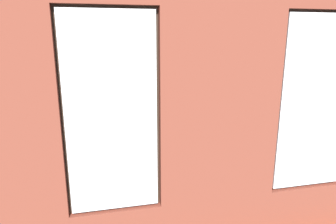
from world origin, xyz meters
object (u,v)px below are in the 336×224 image
Objects in this scene: potted_plant_between_couches at (258,135)px; potted_plant_corner_near_left at (256,108)px; potted_plant_near_tv at (9,148)px; table_plant_small at (158,124)px; couch_by_window at (149,192)px; potted_plant_beside_window_right at (6,182)px; potted_plant_by_left_couch at (247,111)px; remote_gray at (152,130)px; potted_plant_mid_room_small at (182,117)px; potted_plant_foreground_right at (28,115)px; cup_ceramic at (129,132)px; remote_silver at (171,127)px; coffee_table at (152,133)px; couch_left at (295,132)px; papasan_chair at (105,115)px.

potted_plant_corner_near_left is at bearing -119.09° from potted_plant_between_couches.
potted_plant_near_tv is at bearing 25.27° from potted_plant_corner_near_left.
potted_plant_between_couches is at bearing 115.03° from table_plant_small.
couch_by_window is 4.98m from potted_plant_corner_near_left.
potted_plant_beside_window_right is at bearing 36.37° from potted_plant_corner_near_left.
potted_plant_by_left_couch is at bearing -157.61° from potted_plant_near_tv.
potted_plant_mid_room_small is (-0.79, -0.57, 0.07)m from remote_gray.
table_plant_small is 3.30m from potted_plant_corner_near_left.
potted_plant_foreground_right is at bearing -59.23° from couch_by_window.
table_plant_small is at bearing 22.12° from potted_plant_by_left_couch.
cup_ceramic is 0.90m from remote_silver.
coffee_table is at bearing -100.74° from couch_by_window.
potted_plant_between_couches reaches higher than remote_silver.
couch_by_window is at bearing 79.26° from coffee_table.
potted_plant_between_couches is 1.48× the size of potted_plant_near_tv.
remote_gray is at bearing 19.01° from potted_plant_by_left_couch.
remote_silver is (-0.30, -0.23, -0.14)m from table_plant_small.
potted_plant_corner_near_left is 6.24m from potted_plant_beside_window_right.
potted_plant_near_tv is at bearing 22.39° from potted_plant_by_left_couch.
remote_silver and remote_gray have the same top height.
couch_left reaches higher than papasan_chair.
potted_plant_beside_window_right reaches higher than potted_plant_foreground_right.
potted_plant_near_tv reaches higher than table_plant_small.
cup_ceramic reaches higher than remote_gray.
couch_left is 1.55× the size of potted_plant_foreground_right.
cup_ceramic is 0.58m from table_plant_small.
coffee_table is at bearing -154.09° from potted_plant_near_tv.
potted_plant_beside_window_right is at bearing 103.46° from potted_plant_near_tv.
potted_plant_foreground_right is (2.94, -1.22, 0.09)m from remote_silver.
couch_left is 2.60× the size of potted_plant_by_left_couch.
potted_plant_between_couches is (-3.05, -0.15, 0.25)m from potted_plant_beside_window_right.
potted_plant_corner_near_left is at bearing -152.68° from table_plant_small.
remote_gray is at bearing -130.83° from potted_plant_beside_window_right.
potted_plant_between_couches is (1.42, 3.00, 0.47)m from potted_plant_by_left_couch.
potted_plant_near_tv is (5.16, 0.64, 0.33)m from couch_left.
potted_plant_mid_room_small is at bearing -151.21° from cup_ceramic.
coffee_table is 18.00× the size of cup_ceramic.
potted_plant_foreground_right is at bearing -13.19° from potted_plant_mid_room_small.
couch_left is 4.18m from papasan_chair.
couch_left is 2.93m from remote_gray.
table_plant_small is at bearing -104.25° from couch_by_window.
potted_plant_beside_window_right reaches higher than cup_ceramic.
potted_plant_corner_near_left is at bearing -179.44° from potted_plant_foreground_right.
potted_plant_corner_near_left is (-3.49, -1.51, -0.09)m from cup_ceramic.
papasan_chair is 3.40m from potted_plant_by_left_couch.
potted_plant_between_couches is at bearing 64.63° from potted_plant_by_left_couch.
remote_silver is at bearing 50.43° from potted_plant_mid_room_small.
coffee_table is 3.05m from potted_plant_beside_window_right.
couch_by_window reaches higher than papasan_chair.
cup_ceramic is at bearing 13.38° from coffee_table.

